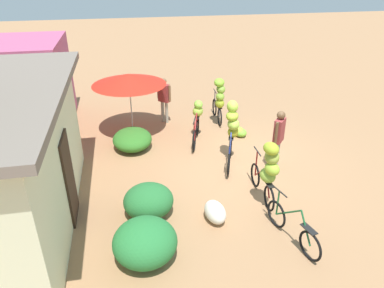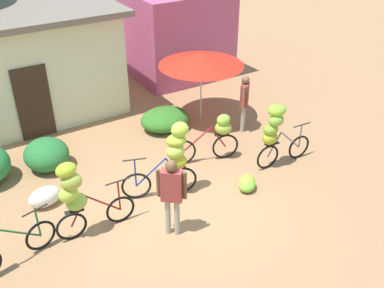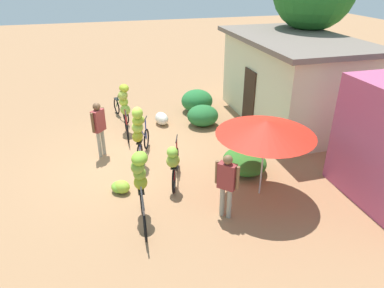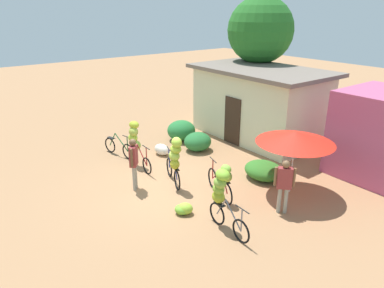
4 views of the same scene
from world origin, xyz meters
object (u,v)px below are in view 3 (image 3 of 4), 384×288
object	(u,v)px
bicycle_near_pile	(125,105)
person_bystander	(99,124)
bicycle_rightmost	(140,180)
bicycle_center_loaded	(139,129)
banana_pile_on_ground	(120,187)
market_umbrella	(266,128)
person_vendor	(227,180)
building_low	(290,79)
bicycle_by_shop	(174,162)
produce_sack	(162,119)
bicycle_leftmost	(121,110)

from	to	relation	value
bicycle_near_pile	person_bystander	world-z (taller)	person_bystander
bicycle_rightmost	bicycle_center_loaded	bearing A→B (deg)	172.90
bicycle_center_loaded	banana_pile_on_ground	bearing A→B (deg)	-26.39
banana_pile_on_ground	person_bystander	world-z (taller)	person_bystander
market_umbrella	person_vendor	size ratio (longest dim) A/B	1.47
building_low	bicycle_by_shop	size ratio (longest dim) A/B	3.48
banana_pile_on_ground	person_bystander	bearing A→B (deg)	-170.41
market_umbrella	produce_sack	bearing A→B (deg)	-162.55
bicycle_rightmost	person_vendor	world-z (taller)	bicycle_rightmost
bicycle_near_pile	person_vendor	world-z (taller)	bicycle_near_pile
bicycle_rightmost	produce_sack	bearing A→B (deg)	164.34
bicycle_leftmost	bicycle_center_loaded	bearing A→B (deg)	4.28
bicycle_rightmost	person_bystander	bearing A→B (deg)	-166.68
produce_sack	bicycle_near_pile	bearing A→B (deg)	-75.26
building_low	person_vendor	distance (m)	6.49
market_umbrella	person_vendor	distance (m)	1.59
banana_pile_on_ground	produce_sack	bearing A→B (deg)	155.28
bicycle_center_loaded	person_bystander	xyz separation A→B (m)	(-0.67, -1.10, 0.02)
produce_sack	person_bystander	distance (m)	3.02
bicycle_near_pile	bicycle_center_loaded	bearing A→B (deg)	5.19
market_umbrella	building_low	bearing A→B (deg)	144.45
bicycle_center_loaded	building_low	bearing A→B (deg)	107.33
building_low	bicycle_center_loaded	size ratio (longest dim) A/B	3.36
banana_pile_on_ground	building_low	bearing A→B (deg)	116.81
bicycle_leftmost	bicycle_rightmost	size ratio (longest dim) A/B	0.99
produce_sack	person_vendor	distance (m)	5.72
bicycle_rightmost	produce_sack	size ratio (longest dim) A/B	2.37
market_umbrella	bicycle_near_pile	xyz separation A→B (m)	(-4.67, -2.89, -0.85)
building_low	market_umbrella	xyz separation A→B (m)	(4.27, -3.05, 0.30)
bicycle_center_loaded	market_umbrella	bearing A→B (deg)	47.43
bicycle_leftmost	banana_pile_on_ground	world-z (taller)	bicycle_leftmost
bicycle_near_pile	person_bystander	bearing A→B (deg)	-30.47
banana_pile_on_ground	person_vendor	xyz separation A→B (m)	(1.63, 2.26, 0.83)
banana_pile_on_ground	market_umbrella	bearing A→B (deg)	73.85
bicycle_near_pile	person_vendor	xyz separation A→B (m)	(5.31, 1.72, -0.01)
bicycle_leftmost	bicycle_near_pile	distance (m)	1.45
building_low	bicycle_by_shop	bearing A→B (deg)	-56.53
bicycle_near_pile	produce_sack	xyz separation A→B (m)	(-0.35, 1.32, -0.78)
bicycle_rightmost	banana_pile_on_ground	world-z (taller)	bicycle_rightmost
building_low	bicycle_rightmost	xyz separation A→B (m)	(4.39, -6.07, -0.55)
bicycle_near_pile	bicycle_center_loaded	world-z (taller)	bicycle_center_loaded
bicycle_by_shop	bicycle_rightmost	size ratio (longest dim) A/B	1.03
bicycle_leftmost	bicycle_rightmost	bearing A→B (deg)	-0.59
market_umbrella	bicycle_leftmost	size ratio (longest dim) A/B	1.44
bicycle_leftmost	produce_sack	distance (m)	1.68
bicycle_near_pile	bicycle_by_shop	distance (m)	3.87
bicycle_near_pile	person_vendor	size ratio (longest dim) A/B	1.05
building_low	bicycle_near_pile	size ratio (longest dim) A/B	3.51
bicycle_leftmost	produce_sack	world-z (taller)	bicycle_leftmost
building_low	bicycle_leftmost	world-z (taller)	building_low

